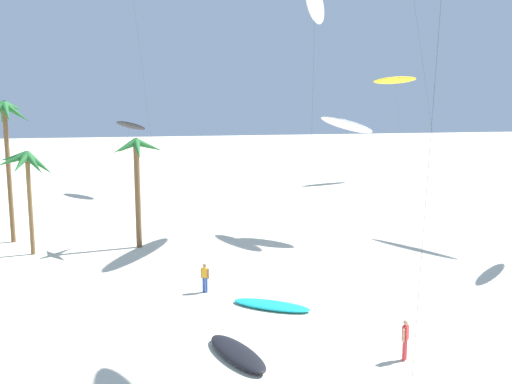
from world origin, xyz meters
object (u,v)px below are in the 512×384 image
(palm_tree_4, at_px, (137,160))
(grounded_kite_2, at_px, (272,305))
(palm_tree_2, at_px, (27,167))
(palm_tree_3, at_px, (6,126))
(flying_kite_4, at_px, (395,80))
(person_near_left, at_px, (405,338))
(flying_kite_0, at_px, (346,125))
(flying_kite_5, at_px, (130,126))
(person_mid_field, at_px, (205,277))
(flying_kite_8, at_px, (315,5))
(grounded_kite_0, at_px, (237,353))

(palm_tree_4, xyz_separation_m, grounded_kite_2, (6.53, -13.55, -6.08))
(palm_tree_2, relative_size, palm_tree_3, 0.68)
(palm_tree_4, bearing_deg, flying_kite_4, 40.77)
(palm_tree_3, xyz_separation_m, flying_kite_4, (40.92, 24.08, 4.05))
(palm_tree_2, distance_m, palm_tree_4, 7.16)
(person_near_left, bearing_deg, palm_tree_3, 129.49)
(palm_tree_4, xyz_separation_m, flying_kite_0, (15.51, 0.53, 2.29))
(flying_kite_5, height_order, person_mid_field, flying_kite_5)
(flying_kite_8, relative_size, grounded_kite_0, 4.29)
(palm_tree_4, relative_size, flying_kite_0, 0.82)
(grounded_kite_2, xyz_separation_m, person_near_left, (3.96, -6.86, 0.81))
(person_mid_field, bearing_deg, flying_kite_8, 49.82)
(palm_tree_2, bearing_deg, person_mid_field, -43.36)
(flying_kite_0, relative_size, grounded_kite_2, 2.27)
(flying_kite_0, xyz_separation_m, flying_kite_5, (-16.13, 23.26, -1.04))
(person_near_left, bearing_deg, grounded_kite_0, 166.50)
(flying_kite_5, height_order, grounded_kite_0, flying_kite_5)
(palm_tree_2, height_order, person_near_left, palm_tree_2)
(flying_kite_0, bearing_deg, palm_tree_2, -177.31)
(palm_tree_4, xyz_separation_m, grounded_kite_0, (3.86, -18.83, -6.01))
(palm_tree_2, xyz_separation_m, person_near_left, (17.63, -19.89, -5.02))
(palm_tree_2, height_order, flying_kite_8, flying_kite_8)
(flying_kite_8, distance_m, person_near_left, 26.69)
(grounded_kite_0, xyz_separation_m, person_mid_field, (-0.38, 8.26, 0.70))
(palm_tree_2, distance_m, flying_kite_0, 22.81)
(person_mid_field, bearing_deg, grounded_kite_0, -87.40)
(palm_tree_2, distance_m, flying_kite_5, 25.22)
(flying_kite_4, relative_size, person_mid_field, 8.19)
(flying_kite_0, height_order, person_mid_field, flying_kite_0)
(palm_tree_3, distance_m, person_near_left, 31.73)
(flying_kite_5, height_order, person_near_left, flying_kite_5)
(palm_tree_2, relative_size, grounded_kite_0, 1.65)
(palm_tree_3, relative_size, flying_kite_8, 0.56)
(flying_kite_8, height_order, grounded_kite_0, flying_kite_8)
(flying_kite_4, xyz_separation_m, flying_kite_8, (-18.85, -26.77, 4.54))
(person_near_left, bearing_deg, flying_kite_4, 65.97)
(flying_kite_5, relative_size, person_mid_field, 5.99)
(palm_tree_2, distance_m, person_mid_field, 15.47)
(flying_kite_4, xyz_separation_m, grounded_kite_0, (-27.96, -46.26, -12.39))
(flying_kite_4, distance_m, grounded_kite_0, 55.46)
(palm_tree_3, relative_size, grounded_kite_2, 2.48)
(flying_kite_0, bearing_deg, palm_tree_3, 173.46)
(grounded_kite_0, relative_size, grounded_kite_2, 1.03)
(palm_tree_2, relative_size, palm_tree_4, 0.91)
(palm_tree_4, xyz_separation_m, flying_kite_4, (31.82, 27.44, 6.37))
(flying_kite_5, distance_m, grounded_kite_0, 43.46)
(flying_kite_0, xyz_separation_m, grounded_kite_0, (-11.65, -19.36, -8.31))
(palm_tree_2, xyz_separation_m, grounded_kite_2, (13.67, -13.02, -5.84))
(palm_tree_2, xyz_separation_m, flying_kite_8, (20.11, 1.20, 11.15))
(palm_tree_4, height_order, person_mid_field, palm_tree_4)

